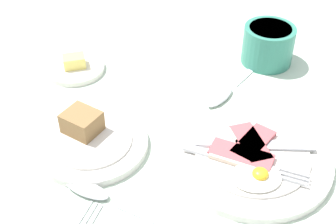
% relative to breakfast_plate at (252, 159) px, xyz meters
% --- Properties ---
extents(ground_plane, '(3.00, 3.00, 0.00)m').
position_rel_breakfast_plate_xyz_m(ground_plane, '(-0.06, 0.01, -0.01)').
color(ground_plane, '#B7CCB7').
extents(breakfast_plate, '(0.24, 0.24, 0.03)m').
position_rel_breakfast_plate_xyz_m(breakfast_plate, '(0.00, 0.00, 0.00)').
color(breakfast_plate, silver).
rests_on(breakfast_plate, ground_plane).
extents(bread_plate, '(0.17, 0.17, 0.05)m').
position_rel_breakfast_plate_xyz_m(bread_plate, '(-0.24, 0.05, 0.00)').
color(bread_plate, silver).
rests_on(bread_plate, ground_plane).
extents(sugar_cup, '(0.10, 0.10, 0.07)m').
position_rel_breakfast_plate_xyz_m(sugar_cup, '(0.08, 0.27, 0.03)').
color(sugar_cup, '#337F6B').
rests_on(sugar_cup, ground_plane).
extents(butter_dish, '(0.11, 0.11, 0.03)m').
position_rel_breakfast_plate_xyz_m(butter_dish, '(-0.29, 0.26, -0.00)').
color(butter_dish, silver).
rests_on(butter_dish, ground_plane).
extents(teaspoon_by_saucer, '(0.18, 0.11, 0.01)m').
position_rel_breakfast_plate_xyz_m(teaspoon_by_saucer, '(-0.22, -0.06, -0.00)').
color(teaspoon_by_saucer, silver).
rests_on(teaspoon_by_saucer, ground_plane).
extents(teaspoon_near_cup, '(0.14, 0.16, 0.01)m').
position_rel_breakfast_plate_xyz_m(teaspoon_near_cup, '(-0.01, 0.18, -0.00)').
color(teaspoon_near_cup, silver).
rests_on(teaspoon_near_cup, ground_plane).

